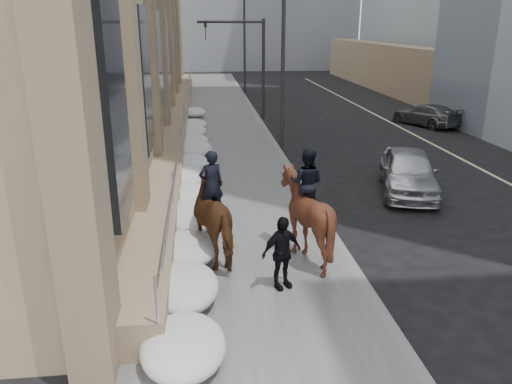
# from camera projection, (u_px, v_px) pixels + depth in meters

# --- Properties ---
(ground) EXTENTS (140.00, 140.00, 0.00)m
(ground) POSITION_uv_depth(u_px,v_px,m) (252.00, 302.00, 10.81)
(ground) COLOR black
(ground) RESTS_ON ground
(sidewalk) EXTENTS (5.00, 80.00, 0.12)m
(sidewalk) POSITION_uv_depth(u_px,v_px,m) (226.00, 171.00, 20.20)
(sidewalk) COLOR #535456
(sidewalk) RESTS_ON ground
(curb) EXTENTS (0.24, 80.00, 0.12)m
(curb) POSITION_uv_depth(u_px,v_px,m) (290.00, 169.00, 20.48)
(curb) COLOR slate
(curb) RESTS_ON ground
(lane_line) EXTENTS (0.15, 70.00, 0.01)m
(lane_line) POSITION_uv_depth(u_px,v_px,m) (472.00, 164.00, 21.32)
(lane_line) COLOR #BFB78C
(lane_line) RESTS_ON ground
(streetlight_mid) EXTENTS (1.71, 0.24, 8.00)m
(streetlight_mid) POSITION_uv_depth(u_px,v_px,m) (280.00, 50.00, 22.80)
(streetlight_mid) COLOR #2D2D30
(streetlight_mid) RESTS_ON ground
(streetlight_far) EXTENTS (1.71, 0.24, 8.00)m
(streetlight_far) POSITION_uv_depth(u_px,v_px,m) (243.00, 37.00, 41.62)
(streetlight_far) COLOR #2D2D30
(streetlight_far) RESTS_ON ground
(traffic_signal) EXTENTS (4.10, 0.22, 6.00)m
(traffic_signal) POSITION_uv_depth(u_px,v_px,m) (248.00, 53.00, 30.45)
(traffic_signal) COLOR #2D2D30
(traffic_signal) RESTS_ON ground
(snow_bank) EXTENTS (1.70, 18.10, 0.76)m
(snow_bank) POSITION_uv_depth(u_px,v_px,m) (190.00, 176.00, 18.14)
(snow_bank) COLOR silver
(snow_bank) RESTS_ON sidewalk
(mounted_horse_left) EXTENTS (1.93, 2.72, 2.71)m
(mounted_horse_left) POSITION_uv_depth(u_px,v_px,m) (220.00, 215.00, 12.33)
(mounted_horse_left) COLOR #412613
(mounted_horse_left) RESTS_ON sidewalk
(mounted_horse_right) EXTENTS (2.45, 2.56, 2.76)m
(mounted_horse_right) POSITION_uv_depth(u_px,v_px,m) (305.00, 213.00, 12.27)
(mounted_horse_right) COLOR #3C1C11
(mounted_horse_right) RESTS_ON sidewalk
(pedestrian) EXTENTS (1.07, 0.77, 1.68)m
(pedestrian) POSITION_uv_depth(u_px,v_px,m) (282.00, 253.00, 10.93)
(pedestrian) COLOR black
(pedestrian) RESTS_ON sidewalk
(car_silver) EXTENTS (3.06, 4.89, 1.55)m
(car_silver) POSITION_uv_depth(u_px,v_px,m) (408.00, 171.00, 17.58)
(car_silver) COLOR #B7B9C0
(car_silver) RESTS_ON ground
(car_grey) EXTENTS (3.39, 4.68, 1.26)m
(car_grey) POSITION_uv_depth(u_px,v_px,m) (426.00, 115.00, 29.21)
(car_grey) COLOR #505356
(car_grey) RESTS_ON ground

